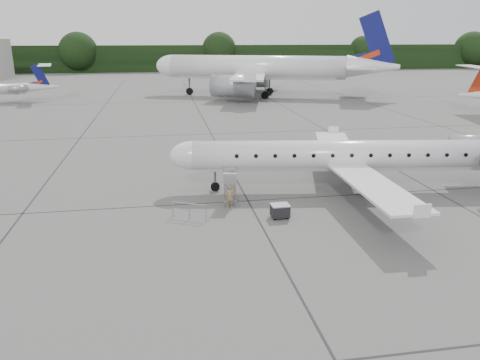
{
  "coord_description": "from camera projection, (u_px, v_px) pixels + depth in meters",
  "views": [
    {
      "loc": [
        -10.74,
        -22.53,
        10.72
      ],
      "look_at": [
        -6.22,
        4.36,
        2.3
      ],
      "focal_mm": 35.0,
      "sensor_mm": 36.0,
      "label": 1
    }
  ],
  "objects": [
    {
      "name": "treeline",
      "position": [
        194.0,
        58.0,
        147.42
      ],
      "size": [
        260.0,
        4.0,
        8.0
      ],
      "primitive_type": "cube",
      "color": "black",
      "rests_on": "ground"
    },
    {
      "name": "safety_railing",
      "position": [
        189.0,
        211.0,
        28.48
      ],
      "size": [
        1.98,
        1.1,
        1.0
      ],
      "primitive_type": null,
      "rotation": [
        0.0,
        0.0,
        -0.48
      ],
      "color": "gray",
      "rests_on": "ground"
    },
    {
      "name": "baggage_cart",
      "position": [
        280.0,
        211.0,
        28.64
      ],
      "size": [
        1.1,
        0.91,
        0.93
      ],
      "primitive_type": null,
      "rotation": [
        0.0,
        0.0,
        0.04
      ],
      "color": "black",
      "rests_on": "ground"
    },
    {
      "name": "ground",
      "position": [
        363.0,
        237.0,
        26.1
      ],
      "size": [
        320.0,
        320.0,
        0.0
      ],
      "primitive_type": "plane",
      "color": "#61615F",
      "rests_on": "ground"
    },
    {
      "name": "main_regional_jet",
      "position": [
        351.0,
        141.0,
        32.89
      ],
      "size": [
        31.29,
        24.51,
        7.34
      ],
      "primitive_type": null,
      "rotation": [
        0.0,
        0.0,
        -0.14
      ],
      "color": "silver",
      "rests_on": "ground"
    },
    {
      "name": "passenger",
      "position": [
        230.0,
        197.0,
        30.22
      ],
      "size": [
        0.63,
        0.48,
        1.55
      ],
      "primitive_type": "imported",
      "rotation": [
        0.0,
        0.0,
        -0.21
      ],
      "color": "#866849",
      "rests_on": "ground"
    },
    {
      "name": "airstair",
      "position": [
        230.0,
        185.0,
        31.34
      ],
      "size": [
        1.17,
        2.38,
        2.3
      ],
      "primitive_type": null,
      "rotation": [
        0.0,
        0.0,
        -0.14
      ],
      "color": "silver",
      "rests_on": "ground"
    },
    {
      "name": "bg_narrowbody",
      "position": [
        257.0,
        55.0,
        84.51
      ],
      "size": [
        48.69,
        42.01,
        14.69
      ],
      "primitive_type": null,
      "rotation": [
        0.0,
        0.0,
        -0.36
      ],
      "color": "silver",
      "rests_on": "ground"
    }
  ]
}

